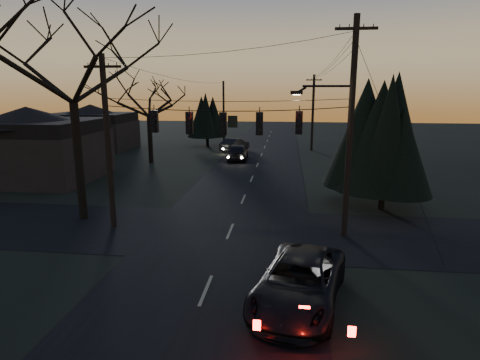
# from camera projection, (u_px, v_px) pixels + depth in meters

# --- Properties ---
(main_road) EXTENTS (8.00, 120.00, 0.02)m
(main_road) POSITION_uv_depth(u_px,v_px,m) (249.00, 185.00, 29.48)
(main_road) COLOR black
(main_road) RESTS_ON ground
(cross_road) EXTENTS (60.00, 7.00, 0.02)m
(cross_road) POSITION_uv_depth(u_px,v_px,m) (230.00, 231.00, 19.79)
(cross_road) COLOR black
(cross_road) RESTS_ON ground
(utility_pole_right) EXTENTS (5.00, 0.30, 10.00)m
(utility_pole_right) POSITION_uv_depth(u_px,v_px,m) (344.00, 236.00, 19.17)
(utility_pole_right) COLOR black
(utility_pole_right) RESTS_ON ground
(utility_pole_left) EXTENTS (1.80, 0.30, 8.50)m
(utility_pole_left) POSITION_uv_depth(u_px,v_px,m) (114.00, 227.00, 20.48)
(utility_pole_left) COLOR black
(utility_pole_left) RESTS_ON ground
(utility_pole_far_r) EXTENTS (1.80, 0.30, 8.50)m
(utility_pole_far_r) POSITION_uv_depth(u_px,v_px,m) (311.00, 150.00, 46.29)
(utility_pole_far_r) COLOR black
(utility_pole_far_r) RESTS_ON ground
(utility_pole_far_l) EXTENTS (0.30, 0.30, 8.00)m
(utility_pole_far_l) POSITION_uv_depth(u_px,v_px,m) (224.00, 140.00, 55.35)
(utility_pole_far_l) COLOR black
(utility_pole_far_l) RESTS_ON ground
(span_signal_assembly) EXTENTS (11.50, 0.44, 1.47)m
(span_signal_assembly) POSITION_uv_depth(u_px,v_px,m) (224.00, 123.00, 18.65)
(span_signal_assembly) COLOR black
(span_signal_assembly) RESTS_ON ground
(bare_tree_left) EXTENTS (9.99, 9.99, 12.38)m
(bare_tree_left) POSITION_uv_depth(u_px,v_px,m) (69.00, 52.00, 19.87)
(bare_tree_left) COLOR black
(bare_tree_left) RESTS_ON ground
(evergreen_right) EXTENTS (4.76, 4.76, 7.44)m
(evergreen_right) POSITION_uv_depth(u_px,v_px,m) (387.00, 136.00, 22.55)
(evergreen_right) COLOR black
(evergreen_right) RESTS_ON ground
(bare_tree_dist) EXTENTS (6.89, 6.89, 8.78)m
(bare_tree_dist) POSITION_uv_depth(u_px,v_px,m) (148.00, 98.00, 37.18)
(bare_tree_dist) COLOR black
(bare_tree_dist) RESTS_ON ground
(evergreen_dist) EXTENTS (3.82, 3.82, 5.94)m
(evergreen_dist) POSITION_uv_depth(u_px,v_px,m) (207.00, 117.00, 48.60)
(evergreen_dist) COLOR black
(evergreen_dist) RESTS_ON ground
(house_left_near) EXTENTS (10.00, 8.00, 5.60)m
(house_left_near) POSITION_uv_depth(u_px,v_px,m) (30.00, 144.00, 30.81)
(house_left_near) COLOR black
(house_left_near) RESTS_ON ground
(house_left_far) EXTENTS (9.00, 7.00, 5.20)m
(house_left_far) POSITION_uv_depth(u_px,v_px,m) (92.00, 127.00, 46.69)
(house_left_far) COLOR black
(house_left_far) RESTS_ON ground
(suv_near) EXTENTS (3.65, 5.87, 1.52)m
(suv_near) POSITION_uv_depth(u_px,v_px,m) (299.00, 282.00, 12.96)
(suv_near) COLOR black
(suv_near) RESTS_ON ground
(sedan_oncoming_a) EXTENTS (2.09, 4.79, 1.61)m
(sedan_oncoming_a) POSITION_uv_depth(u_px,v_px,m) (238.00, 152.00, 39.78)
(sedan_oncoming_a) COLOR black
(sedan_oncoming_a) RESTS_ON ground
(sedan_oncoming_b) EXTENTS (3.07, 4.75, 1.48)m
(sedan_oncoming_b) POSITION_uv_depth(u_px,v_px,m) (235.00, 145.00, 45.40)
(sedan_oncoming_b) COLOR black
(sedan_oncoming_b) RESTS_ON ground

